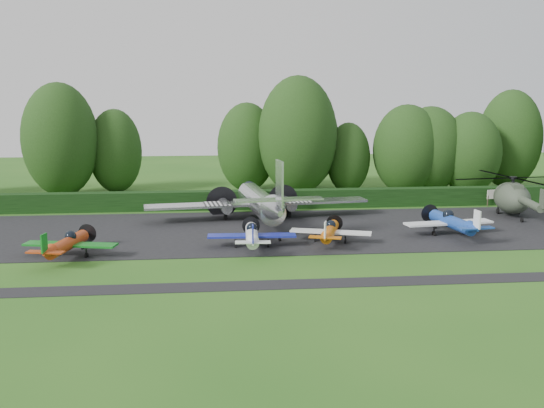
{
  "coord_description": "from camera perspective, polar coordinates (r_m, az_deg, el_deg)",
  "views": [
    {
      "loc": [
        -5.77,
        -43.62,
        12.22
      ],
      "look_at": [
        -0.55,
        9.8,
        2.5
      ],
      "focal_mm": 40.0,
      "sensor_mm": 36.0,
      "label": 1
    }
  ],
  "objects": [
    {
      "name": "tree_1",
      "position": [
        85.63,
        21.45,
        5.69
      ],
      "size": [
        8.14,
        8.14,
        12.91
      ],
      "color": "black",
      "rests_on": "ground"
    },
    {
      "name": "tree_5",
      "position": [
        76.52,
        7.17,
        4.32
      ],
      "size": [
        5.48,
        5.48,
        8.84
      ],
      "color": "black",
      "rests_on": "ground"
    },
    {
      "name": "tree_6",
      "position": [
        78.63,
        -14.54,
        4.84
      ],
      "size": [
        6.61,
        6.61,
        10.5
      ],
      "color": "black",
      "rests_on": "ground"
    },
    {
      "name": "apron",
      "position": [
        55.29,
        0.54,
        -2.5
      ],
      "size": [
        70.0,
        18.0,
        0.01
      ],
      "primitive_type": "cube",
      "color": "black",
      "rests_on": "ground"
    },
    {
      "name": "taxiway_verge",
      "position": [
        39.97,
        3.01,
        -7.55
      ],
      "size": [
        70.0,
        2.0,
        0.0
      ],
      "primitive_type": "cube",
      "color": "black",
      "rests_on": "ground"
    },
    {
      "name": "tree_11",
      "position": [
        78.86,
        2.99,
        6.09
      ],
      "size": [
        9.02,
        9.02,
        13.01
      ],
      "color": "black",
      "rests_on": "ground"
    },
    {
      "name": "light_plane_blue",
      "position": [
        55.13,
        16.56,
        -1.61
      ],
      "size": [
        8.0,
        8.41,
        3.07
      ],
      "rotation": [
        0.0,
        0.0,
        -0.13
      ],
      "color": "#193E97",
      "rests_on": "ground"
    },
    {
      "name": "tree_8",
      "position": [
        74.45,
        2.43,
        6.44
      ],
      "size": [
        9.64,
        9.64,
        14.54
      ],
      "color": "black",
      "rests_on": "ground"
    },
    {
      "name": "light_plane_white",
      "position": [
        48.59,
        -1.91,
        -2.92
      ],
      "size": [
        7.14,
        7.51,
        2.74
      ],
      "rotation": [
        0.0,
        0.0,
        0.04
      ],
      "color": "white",
      "rests_on": "ground"
    },
    {
      "name": "sign_board",
      "position": [
        72.05,
        20.62,
        0.84
      ],
      "size": [
        3.25,
        0.12,
        1.83
      ],
      "rotation": [
        0.0,
        0.0,
        -0.23
      ],
      "color": "#3F3326",
      "rests_on": "ground"
    },
    {
      "name": "tree_0",
      "position": [
        77.44,
        -19.32,
        5.71
      ],
      "size": [
        8.96,
        8.96,
        13.71
      ],
      "color": "black",
      "rests_on": "ground"
    },
    {
      "name": "ground",
      "position": [
        45.66,
        1.89,
        -5.26
      ],
      "size": [
        160.0,
        160.0,
        0.0
      ],
      "primitive_type": "plane",
      "color": "#265A19",
      "rests_on": "ground"
    },
    {
      "name": "transport_plane",
      "position": [
        58.59,
        -1.11,
        0.2
      ],
      "size": [
        22.17,
        17.0,
        7.1
      ],
      "rotation": [
        0.0,
        0.0,
        -0.12
      ],
      "color": "silver",
      "rests_on": "ground"
    },
    {
      "name": "tree_4",
      "position": [
        79.35,
        18.11,
        4.6
      ],
      "size": [
        7.68,
        7.68,
        10.18
      ],
      "color": "black",
      "rests_on": "ground"
    },
    {
      "name": "helicopter",
      "position": [
        66.06,
        21.69,
        0.79
      ],
      "size": [
        12.58,
        14.72,
        4.05
      ],
      "rotation": [
        0.0,
        0.0,
        0.16
      ],
      "color": "#384434",
      "rests_on": "ground"
    },
    {
      "name": "tree_10",
      "position": [
        78.62,
        14.62,
        4.96
      ],
      "size": [
        8.39,
        8.39,
        10.83
      ],
      "color": "black",
      "rests_on": "ground"
    },
    {
      "name": "tree_7",
      "position": [
        77.04,
        12.54,
        5.04
      ],
      "size": [
        8.27,
        8.27,
        11.07
      ],
      "color": "black",
      "rests_on": "ground"
    },
    {
      "name": "light_plane_orange",
      "position": [
        50.4,
        5.47,
        -2.55
      ],
      "size": [
        6.76,
        7.1,
        2.6
      ],
      "rotation": [
        0.0,
        0.0,
        0.31
      ],
      "color": "#C75E0B",
      "rests_on": "ground"
    },
    {
      "name": "tree_2",
      "position": [
        77.22,
        -2.38,
        5.36
      ],
      "size": [
        7.5,
        7.5,
        11.28
      ],
      "color": "black",
      "rests_on": "ground"
    },
    {
      "name": "light_plane_red",
      "position": [
        48.26,
        -18.7,
        -3.56
      ],
      "size": [
        7.14,
        7.51,
        2.75
      ],
      "rotation": [
        0.0,
        0.0,
        0.21
      ],
      "color": "#A2320F",
      "rests_on": "ground"
    },
    {
      "name": "hedgerow",
      "position": [
        66.01,
        -0.47,
        -0.4
      ],
      "size": [
        90.0,
        1.6,
        2.0
      ],
      "primitive_type": "cube",
      "color": "black",
      "rests_on": "ground"
    }
  ]
}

